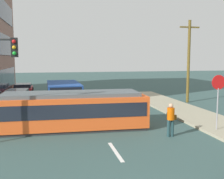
# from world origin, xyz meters

# --- Properties ---
(ground_plane) EXTENTS (120.00, 120.00, 0.00)m
(ground_plane) POSITION_xyz_m (0.00, 10.00, 0.00)
(ground_plane) COLOR #344F4C
(lane_stripe_2) EXTENTS (0.16, 2.40, 0.01)m
(lane_stripe_2) POSITION_xyz_m (0.00, 6.00, 0.01)
(lane_stripe_2) COLOR silver
(lane_stripe_2) RESTS_ON ground
(lane_stripe_3) EXTENTS (0.16, 2.40, 0.01)m
(lane_stripe_3) POSITION_xyz_m (0.00, 16.17, 0.01)
(lane_stripe_3) COLOR silver
(lane_stripe_3) RESTS_ON ground
(lane_stripe_4) EXTENTS (0.16, 2.40, 0.01)m
(lane_stripe_4) POSITION_xyz_m (0.00, 22.17, 0.01)
(lane_stripe_4) COLOR silver
(lane_stripe_4) RESTS_ON ground
(streetcar_tram) EXTENTS (8.21, 2.83, 2.03)m
(streetcar_tram) POSITION_xyz_m (-1.49, 10.17, 1.05)
(streetcar_tram) COLOR #ED5820
(streetcar_tram) RESTS_ON ground
(city_bus) EXTENTS (2.66, 5.65, 1.90)m
(city_bus) POSITION_xyz_m (-1.62, 17.55, 1.09)
(city_bus) COLOR #1F4696
(city_bus) RESTS_ON ground
(pedestrian_crossing) EXTENTS (0.50, 0.36, 1.67)m
(pedestrian_crossing) POSITION_xyz_m (3.19, 7.57, 0.94)
(pedestrian_crossing) COLOR #203D40
(pedestrian_crossing) RESTS_ON ground
(parked_sedan_mid) EXTENTS (2.11, 4.11, 1.19)m
(parked_sedan_mid) POSITION_xyz_m (-4.99, 14.14, 0.62)
(parked_sedan_mid) COLOR #335A3F
(parked_sedan_mid) RESTS_ON ground
(parked_sedan_far) EXTENTS (2.14, 4.61, 1.19)m
(parked_sedan_far) POSITION_xyz_m (-5.45, 19.71, 0.63)
(parked_sedan_far) COLOR silver
(parked_sedan_far) RESTS_ON ground
(parked_sedan_furthest) EXTENTS (2.10, 4.13, 1.19)m
(parked_sedan_furthest) POSITION_xyz_m (-5.52, 25.30, 0.62)
(parked_sedan_furthest) COLOR #AA1319
(parked_sedan_furthest) RESTS_ON ground
(stop_sign) EXTENTS (0.76, 0.07, 2.88)m
(stop_sign) POSITION_xyz_m (5.92, 7.82, 2.19)
(stop_sign) COLOR gray
(stop_sign) RESTS_ON sidewalk_curb_right
(utility_pole_mid) EXTENTS (1.80, 0.24, 7.10)m
(utility_pole_mid) POSITION_xyz_m (9.10, 16.98, 3.73)
(utility_pole_mid) COLOR brown
(utility_pole_mid) RESTS_ON ground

